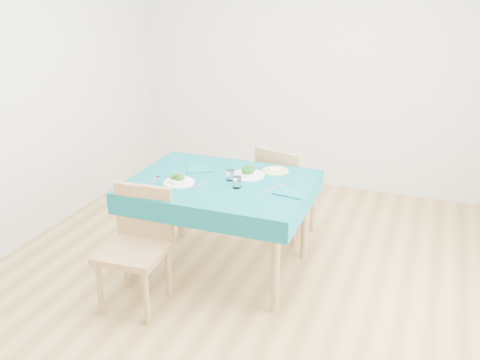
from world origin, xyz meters
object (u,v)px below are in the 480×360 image
(chair_near, at_px, (132,237))
(chair_far, at_px, (288,180))
(side_plate, at_px, (275,171))
(table, at_px, (222,226))
(bowl_near, at_px, (179,179))
(bowl_far, at_px, (248,171))

(chair_near, bearing_deg, chair_far, 61.24)
(chair_near, xyz_separation_m, side_plate, (0.71, 1.03, 0.22))
(table, distance_m, chair_near, 0.80)
(bowl_near, relative_size, side_plate, 1.11)
(table, bearing_deg, chair_far, 67.89)
(side_plate, bearing_deg, bowl_near, -139.93)
(chair_far, bearing_deg, bowl_near, 71.32)
(table, bearing_deg, side_plate, 47.30)
(chair_near, height_order, chair_far, chair_near)
(table, bearing_deg, bowl_near, -150.84)
(bowl_far, xyz_separation_m, side_plate, (0.17, 0.17, -0.03))
(table, bearing_deg, chair_near, -119.32)
(chair_near, bearing_deg, bowl_near, 75.45)
(bowl_far, relative_size, side_plate, 1.20)
(bowl_near, bearing_deg, chair_near, -101.38)
(chair_near, distance_m, bowl_near, 0.59)
(table, relative_size, bowl_far, 5.27)
(table, xyz_separation_m, bowl_far, (0.15, 0.18, 0.42))
(table, distance_m, chair_far, 0.85)
(table, xyz_separation_m, bowl_near, (-0.28, -0.15, 0.42))
(side_plate, bearing_deg, table, -132.70)
(bowl_far, height_order, side_plate, bowl_far)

